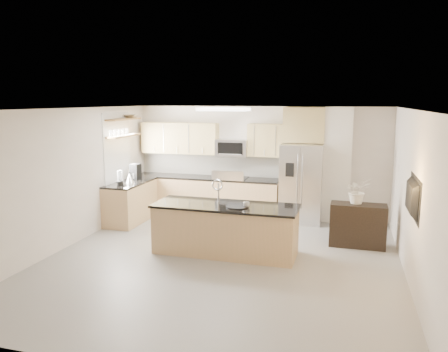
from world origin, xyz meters
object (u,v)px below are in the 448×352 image
(microwave, at_px, (232,148))
(refrigerator, at_px, (301,183))
(platter, at_px, (237,207))
(television, at_px, (408,197))
(coffee_maker, at_px, (135,172))
(bowl, at_px, (130,116))
(blender, at_px, (120,179))
(kettle, at_px, (130,178))
(range, at_px, (231,197))
(credenza, at_px, (358,225))
(island, at_px, (225,229))
(cup, at_px, (246,204))
(flower_vase, at_px, (358,184))

(microwave, relative_size, refrigerator, 0.43)
(refrigerator, height_order, platter, refrigerator)
(platter, relative_size, television, 0.36)
(coffee_maker, height_order, bowl, bowl)
(refrigerator, xyz_separation_m, blender, (-3.73, -1.47, 0.17))
(blender, xyz_separation_m, kettle, (0.05, 0.34, -0.04))
(microwave, relative_size, television, 0.71)
(range, height_order, coffee_maker, coffee_maker)
(credenza, height_order, platter, platter)
(island, relative_size, cup, 22.31)
(cup, relative_size, television, 0.11)
(platter, bearing_deg, island, 154.44)
(range, distance_m, microwave, 1.16)
(microwave, bearing_deg, cup, -70.23)
(blender, distance_m, kettle, 0.35)
(refrigerator, relative_size, television, 1.65)
(island, distance_m, coffee_maker, 3.25)
(flower_vase, bearing_deg, television, -68.61)
(coffee_maker, bearing_deg, bowl, 135.10)
(coffee_maker, bearing_deg, island, -33.16)
(island, distance_m, bowl, 3.91)
(bowl, distance_m, television, 6.37)
(blender, bearing_deg, platter, -20.88)
(credenza, relative_size, coffee_maker, 2.80)
(microwave, distance_m, blender, 2.71)
(refrigerator, relative_size, credenza, 1.74)
(microwave, distance_m, coffee_maker, 2.34)
(microwave, xyz_separation_m, bowl, (-2.25, -0.73, 0.76))
(refrigerator, xyz_separation_m, television, (1.85, -3.07, 0.46))
(range, bearing_deg, television, -41.64)
(refrigerator, distance_m, flower_vase, 1.84)
(island, xyz_separation_m, platter, (0.24, -0.12, 0.46))
(microwave, bearing_deg, television, -42.75)
(range, height_order, kettle, kettle)
(island, distance_m, kettle, 2.97)
(flower_vase, height_order, television, television)
(platter, xyz_separation_m, kettle, (-2.84, 1.44, 0.12))
(bowl, bearing_deg, refrigerator, 8.16)
(credenza, height_order, cup, cup)
(platter, bearing_deg, kettle, 153.07)
(cup, height_order, kettle, kettle)
(range, distance_m, refrigerator, 1.71)
(microwave, relative_size, credenza, 0.74)
(refrigerator, distance_m, kettle, 3.86)
(cup, bearing_deg, range, 110.65)
(range, distance_m, coffee_maker, 2.31)
(refrigerator, bearing_deg, television, -58.96)
(cup, bearing_deg, refrigerator, 74.66)
(refrigerator, height_order, blender, refrigerator)
(bowl, height_order, television, bowl)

